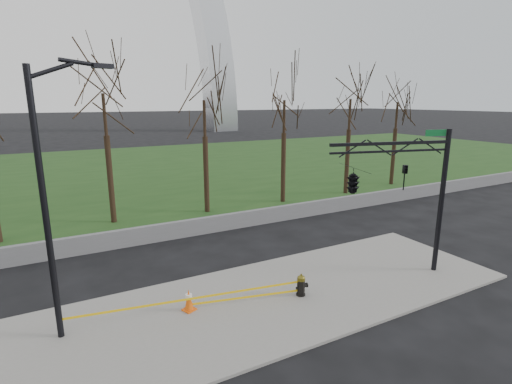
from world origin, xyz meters
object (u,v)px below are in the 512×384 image
traffic_cone (189,300)px  street_light (51,187)px  traffic_signal_mast (371,180)px  fire_hydrant (301,285)px

traffic_cone → street_light: 5.62m
street_light → traffic_signal_mast: size_ratio=1.37×
fire_hydrant → traffic_cone: size_ratio=1.10×
fire_hydrant → street_light: 8.85m
traffic_cone → street_light: (-3.69, 0.47, 4.21)m
fire_hydrant → traffic_signal_mast: traffic_signal_mast is taller
fire_hydrant → traffic_cone: fire_hydrant is taller
traffic_signal_mast → street_light: bearing=-173.5°
fire_hydrant → traffic_cone: bearing=168.6°
traffic_signal_mast → fire_hydrant: bearing=-166.6°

